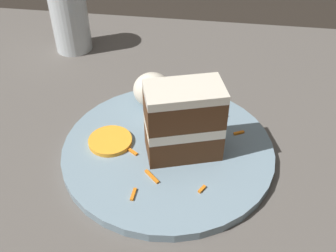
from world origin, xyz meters
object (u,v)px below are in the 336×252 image
Objects in this scene: orange_garnish at (110,141)px; drinking_glass at (71,23)px; cream_dollop at (153,90)px; cake_slice at (184,121)px; plate at (168,150)px.

orange_garnish is 0.48× the size of drinking_glass.
cream_dollop is 0.11m from orange_garnish.
drinking_glass is (0.19, -0.18, 0.01)m from cream_dollop.
drinking_glass reaches higher than orange_garnish.
orange_garnish is at bearing -109.07° from cake_slice.
cream_dollop is 0.98× the size of orange_garnish.
drinking_glass is (0.25, -0.28, -0.01)m from cake_slice.
cream_dollop reaches higher than orange_garnish.
drinking_glass reaches higher than cake_slice.
cake_slice is at bearing 178.95° from orange_garnish.
cream_dollop is 0.47× the size of drinking_glass.
plate is 0.08m from orange_garnish.
cake_slice is at bearing 131.95° from drinking_glass.
cake_slice reaches higher than orange_garnish.
orange_garnish is at bearing 3.09° from plate.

